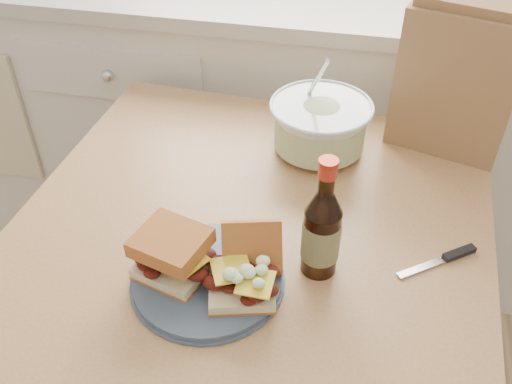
% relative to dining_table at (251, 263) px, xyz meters
% --- Properties ---
extents(cabinet_run, '(2.50, 0.64, 0.94)m').
position_rel_dining_table_xyz_m(cabinet_run, '(-0.03, 0.85, -0.18)').
color(cabinet_run, white).
rests_on(cabinet_run, ground).
extents(dining_table, '(0.97, 0.97, 0.77)m').
position_rel_dining_table_xyz_m(dining_table, '(0.00, 0.00, 0.00)').
color(dining_table, tan).
rests_on(dining_table, ground).
extents(plate, '(0.26, 0.26, 0.02)m').
position_rel_dining_table_xyz_m(plate, '(-0.04, -0.16, 0.12)').
color(plate, '#415169').
rests_on(plate, dining_table).
extents(sandwich_left, '(0.14, 0.13, 0.09)m').
position_rel_dining_table_xyz_m(sandwich_left, '(-0.10, -0.16, 0.17)').
color(sandwich_left, beige).
rests_on(sandwich_left, plate).
extents(sandwich_right, '(0.13, 0.17, 0.09)m').
position_rel_dining_table_xyz_m(sandwich_right, '(0.03, -0.16, 0.16)').
color(sandwich_right, beige).
rests_on(sandwich_right, plate).
extents(coleslaw_bowl, '(0.23, 0.23, 0.23)m').
position_rel_dining_table_xyz_m(coleslaw_bowl, '(0.10, 0.28, 0.17)').
color(coleslaw_bowl, silver).
rests_on(coleslaw_bowl, dining_table).
extents(beer_bottle, '(0.07, 0.07, 0.24)m').
position_rel_dining_table_xyz_m(beer_bottle, '(0.14, -0.09, 0.20)').
color(beer_bottle, black).
rests_on(beer_bottle, dining_table).
extents(knife, '(0.14, 0.11, 0.01)m').
position_rel_dining_table_xyz_m(knife, '(0.38, -0.02, 0.12)').
color(knife, silver).
rests_on(knife, dining_table).
extents(paper_bag, '(0.28, 0.22, 0.32)m').
position_rel_dining_table_xyz_m(paper_bag, '(0.38, 0.38, 0.27)').
color(paper_bag, '#A2704E').
rests_on(paper_bag, dining_table).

